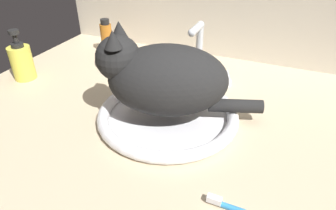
{
  "coord_description": "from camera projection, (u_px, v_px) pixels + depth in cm",
  "views": [
    {
      "loc": [
        20.97,
        -56.78,
        45.42
      ],
      "look_at": [
        -3.0,
        -1.13,
        7.0
      ],
      "focal_mm": 31.98,
      "sensor_mm": 36.0,
      "label": 1
    }
  ],
  "objects": [
    {
      "name": "countertop",
      "position": [
        181.0,
        124.0,
        0.75
      ],
      "size": [
        123.51,
        83.77,
        3.0
      ],
      "primitive_type": "cube",
      "color": "#CCB793",
      "rests_on": "ground"
    },
    {
      "name": "backsplash_wall",
      "position": [
        230.0,
        7.0,
        0.98
      ],
      "size": [
        123.51,
        2.4,
        40.55
      ],
      "primitive_type": "cube",
      "color": "beige",
      "rests_on": "ground"
    },
    {
      "name": "sink_basin",
      "position": [
        168.0,
        114.0,
        0.73
      ],
      "size": [
        34.3,
        34.3,
        2.84
      ],
      "color": "white",
      "rests_on": "countertop"
    },
    {
      "name": "soap_pump_bottle",
      "position": [
        22.0,
        62.0,
        0.89
      ],
      "size": [
        6.41,
        6.41,
        15.2
      ],
      "color": "#E5DB4C",
      "rests_on": "countertop"
    },
    {
      "name": "faucet",
      "position": [
        198.0,
        59.0,
        0.87
      ],
      "size": [
        20.9,
        10.22,
        18.09
      ],
      "color": "silver",
      "rests_on": "countertop"
    },
    {
      "name": "amber_bottle",
      "position": [
        107.0,
        37.0,
        1.06
      ],
      "size": [
        4.07,
        4.07,
        12.34
      ],
      "color": "#B2661E",
      "rests_on": "countertop"
    },
    {
      "name": "cat",
      "position": [
        160.0,
        77.0,
        0.68
      ],
      "size": [
        37.72,
        26.87,
        20.35
      ],
      "color": "black",
      "rests_on": "sink_basin"
    }
  ]
}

